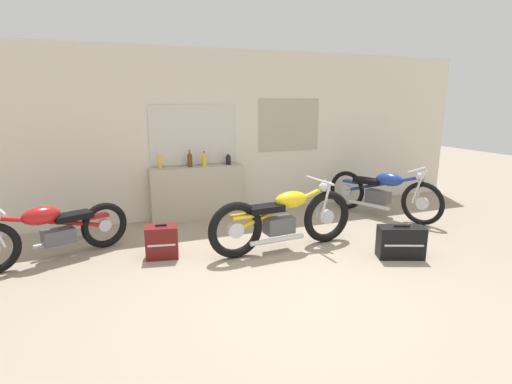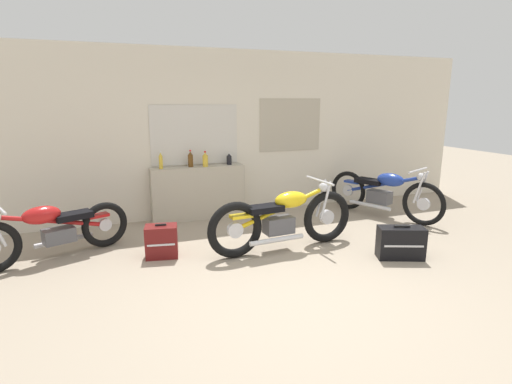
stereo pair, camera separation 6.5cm
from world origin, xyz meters
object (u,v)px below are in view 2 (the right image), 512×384
Objects in this scene: bottle_left_center at (191,159)px; bottle_right_center at (229,159)px; hard_case_darkred at (162,241)px; motorcycle_yellow at (283,219)px; hard_case_black at (401,243)px; bottle_center at (205,160)px; motorcycle_blue at (383,192)px; motorcycle_red at (53,230)px; bottle_leftmost at (161,161)px.

bottle_right_center is (0.66, 0.01, -0.03)m from bottle_left_center.
bottle_left_center reaches higher than hard_case_darkred.
motorcycle_yellow reaches higher than hard_case_black.
hard_case_darkred is at bearing 158.80° from hard_case_black.
hard_case_darkred is at bearing -122.57° from bottle_center.
motorcycle_blue is 1.06× the size of motorcycle_red.
bottle_right_center is 0.11× the size of motorcycle_blue.
hard_case_black is (1.90, -2.58, -0.80)m from bottle_center.
bottle_leftmost is 0.72m from bottle_center.
motorcycle_yellow is at bearing -64.64° from bottle_left_center.
bottle_leftmost is 0.14× the size of motorcycle_yellow.
bottle_right_center is (1.15, 0.03, -0.04)m from bottle_leftmost.
bottle_right_center reaches higher than hard_case_black.
bottle_left_center is 0.14× the size of motorcycle_blue.
motorcycle_yellow is at bearing -13.94° from motorcycle_red.
motorcycle_blue reaches higher than hard_case_darkred.
bottle_right_center is 2.20m from hard_case_darkred.
hard_case_black is (2.14, -2.62, -0.81)m from bottle_left_center.
hard_case_darkred is (-0.71, -1.52, -0.81)m from bottle_left_center.
bottle_center is (0.24, -0.05, -0.01)m from bottle_left_center.
motorcycle_red is (-2.65, -1.12, -0.60)m from bottle_right_center.
bottle_left_center reaches higher than bottle_right_center.
bottle_right_center reaches higher than motorcycle_yellow.
motorcycle_yellow is at bearing -53.22° from bottle_leftmost.
hard_case_black is at bearing -60.79° from bottle_right_center.
bottle_left_center reaches higher than motorcycle_yellow.
bottle_right_center is at bearing 7.65° from bottle_center.
motorcycle_yellow is 3.42× the size of hard_case_black.
bottle_leftmost is at bearing 164.92° from motorcycle_blue.
bottle_right_center is 0.46× the size of hard_case_darkred.
bottle_left_center is 1.86m from hard_case_darkred.
hard_case_darkred is at bearing -131.80° from bottle_right_center.
bottle_left_center is 2.37m from motorcycle_red.
bottle_center is at bearing -172.35° from bottle_right_center.
motorcycle_red reaches higher than hard_case_black.
bottle_left_center is 2.10m from motorcycle_yellow.
hard_case_darkred is (-1.37, -1.53, -0.78)m from bottle_right_center.
motorcycle_yellow is at bearing -83.79° from bottle_right_center.
bottle_right_center is at bearing 157.76° from motorcycle_blue.
motorcycle_blue is (2.45, -1.00, -0.55)m from bottle_right_center.
bottle_left_center is 1.10× the size of bottle_center.
hard_case_darkred is 3.05m from hard_case_black.
hard_case_darkred is (1.28, -0.41, -0.18)m from motorcycle_red.
bottle_leftmost is 1.97m from motorcycle_red.
bottle_center reaches higher than hard_case_black.
bottle_left_center is at bearing 162.36° from motorcycle_blue.
bottle_center is 3.30m from hard_case_black.
hard_case_darkred is (-3.82, -0.53, -0.22)m from motorcycle_blue.
motorcycle_blue is 1.92m from hard_case_black.
bottle_center is 1.97m from motorcycle_yellow.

